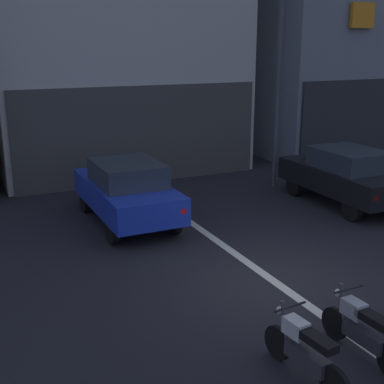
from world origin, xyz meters
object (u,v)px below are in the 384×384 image
at_px(car_blue_crossing_near, 127,190).
at_px(street_lamp, 279,62).
at_px(car_black_parked_kerbside, 345,175).
at_px(motorcycle_white_row_leftmost, 304,350).
at_px(motorcycle_silver_row_left_mid, 362,329).

distance_m(car_blue_crossing_near, street_lamp, 6.44).
height_order(car_black_parked_kerbside, street_lamp, street_lamp).
height_order(street_lamp, motorcycle_white_row_leftmost, street_lamp).
xyz_separation_m(car_black_parked_kerbside, street_lamp, (-0.71, 2.54, 3.08)).
relative_size(car_black_parked_kerbside, motorcycle_white_row_leftmost, 2.48).
height_order(car_blue_crossing_near, car_black_parked_kerbside, same).
bearing_deg(motorcycle_silver_row_left_mid, motorcycle_white_row_leftmost, -176.16).
xyz_separation_m(car_black_parked_kerbside, motorcycle_silver_row_left_mid, (-4.97, -6.10, -0.43)).
distance_m(car_blue_crossing_near, motorcycle_white_row_leftmost, 7.30).
height_order(car_blue_crossing_near, motorcycle_silver_row_left_mid, car_blue_crossing_near).
distance_m(street_lamp, motorcycle_silver_row_left_mid, 10.25).
xyz_separation_m(car_blue_crossing_near, motorcycle_white_row_leftmost, (0.12, -7.29, -0.43)).
distance_m(street_lamp, motorcycle_white_row_leftmost, 10.81).
relative_size(car_blue_crossing_near, motorcycle_white_row_leftmost, 2.46).
relative_size(car_blue_crossing_near, street_lamp, 0.63).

